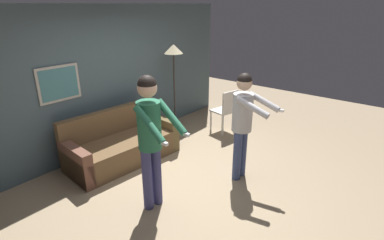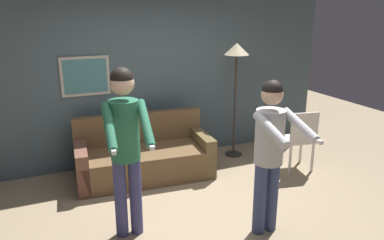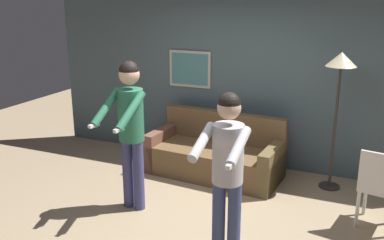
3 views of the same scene
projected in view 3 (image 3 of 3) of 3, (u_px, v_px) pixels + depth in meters
name	position (u px, v px, depth m)	size (l,w,h in m)	color
ground_plane	(189.00, 222.00, 4.96)	(12.00, 12.00, 0.00)	tan
back_wall_assembly	(243.00, 80.00, 6.41)	(6.40, 0.09, 2.60)	#465962
couch	(215.00, 156.00, 6.21)	(1.96, 0.99, 0.87)	brown
torchiere_lamp	(340.00, 73.00, 5.41)	(0.39, 0.39, 1.84)	#332D28
person_standing_left	(130.00, 121.00, 4.98)	(0.47, 0.69, 1.82)	#3F4075
person_standing_right	(227.00, 162.00, 4.02)	(0.44, 0.70, 1.69)	#394672
dining_chair_distant	(380.00, 185.00, 4.67)	(0.49, 0.49, 0.93)	silver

